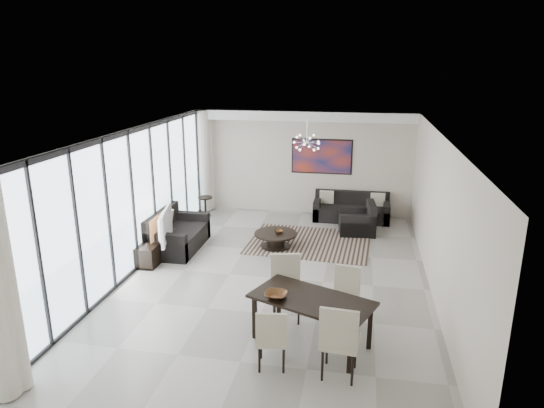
% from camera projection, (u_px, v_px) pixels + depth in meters
% --- Properties ---
extents(room_shell, '(6.00, 9.00, 2.90)m').
position_uv_depth(room_shell, '(299.00, 210.00, 9.24)').
color(room_shell, '#A8A39B').
rests_on(room_shell, ground).
extents(window_wall, '(0.37, 8.95, 2.90)m').
position_uv_depth(window_wall, '(137.00, 201.00, 9.81)').
color(window_wall, silver).
rests_on(window_wall, floor).
extents(soffit, '(5.98, 0.40, 0.26)m').
position_uv_depth(soffit, '(304.00, 116.00, 13.00)').
color(soffit, white).
rests_on(soffit, room_shell).
extents(painting, '(1.68, 0.04, 0.98)m').
position_uv_depth(painting, '(322.00, 156.00, 13.39)').
color(painting, '#B73519').
rests_on(painting, room_shell).
extents(chandelier, '(0.66, 0.66, 0.71)m').
position_uv_depth(chandelier, '(307.00, 142.00, 11.37)').
color(chandelier, silver).
rests_on(chandelier, room_shell).
extents(rug, '(2.95, 2.33, 0.01)m').
position_uv_depth(rug, '(310.00, 242.00, 11.63)').
color(rug, black).
rests_on(rug, floor).
extents(coffee_table, '(1.00, 1.00, 0.35)m').
position_uv_depth(coffee_table, '(276.00, 239.00, 11.30)').
color(coffee_table, black).
rests_on(coffee_table, floor).
extents(bowl_coffee, '(0.24, 0.24, 0.06)m').
position_uv_depth(bowl_coffee, '(279.00, 232.00, 11.25)').
color(bowl_coffee, brown).
rests_on(bowl_coffee, coffee_table).
extents(sofa_main, '(2.03, 0.83, 0.74)m').
position_uv_depth(sofa_main, '(351.00, 211.00, 13.25)').
color(sofa_main, black).
rests_on(sofa_main, floor).
extents(loveseat, '(0.99, 1.76, 0.88)m').
position_uv_depth(loveseat, '(176.00, 236.00, 11.20)').
color(loveseat, black).
rests_on(loveseat, floor).
extents(armchair, '(0.96, 1.00, 0.78)m').
position_uv_depth(armchair, '(358.00, 222.00, 12.26)').
color(armchair, black).
rests_on(armchair, floor).
extents(side_table, '(0.40, 0.40, 0.55)m').
position_uv_depth(side_table, '(205.00, 203.00, 13.53)').
color(side_table, black).
rests_on(side_table, floor).
extents(tv_console, '(0.40, 1.44, 0.45)m').
position_uv_depth(tv_console, '(157.00, 248.00, 10.68)').
color(tv_console, black).
rests_on(tv_console, floor).
extents(television, '(0.43, 1.20, 0.69)m').
position_uv_depth(television, '(161.00, 225.00, 10.42)').
color(television, gray).
rests_on(television, tv_console).
extents(dining_table, '(2.03, 1.54, 0.76)m').
position_uv_depth(dining_table, '(312.00, 304.00, 7.31)').
color(dining_table, black).
rests_on(dining_table, floor).
extents(dining_chair_sw, '(0.48, 0.48, 0.93)m').
position_uv_depth(dining_chair_sw, '(272.00, 336.00, 6.70)').
color(dining_chair_sw, beige).
rests_on(dining_chair_sw, floor).
extents(dining_chair_se, '(0.55, 0.55, 1.12)m').
position_uv_depth(dining_chair_se, '(339.00, 337.00, 6.46)').
color(dining_chair_se, beige).
rests_on(dining_chair_se, floor).
extents(dining_chair_nw, '(0.60, 0.60, 1.09)m').
position_uv_depth(dining_chair_nw, '(286.00, 282.00, 8.12)').
color(dining_chair_nw, beige).
rests_on(dining_chair_nw, floor).
extents(dining_chair_ne, '(0.51, 0.51, 0.95)m').
position_uv_depth(dining_chair_ne, '(346.00, 291.00, 8.01)').
color(dining_chair_ne, beige).
rests_on(dining_chair_ne, floor).
extents(bowl_dining, '(0.37, 0.37, 0.08)m').
position_uv_depth(bowl_dining, '(276.00, 295.00, 7.30)').
color(bowl_dining, brown).
rests_on(bowl_dining, dining_table).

